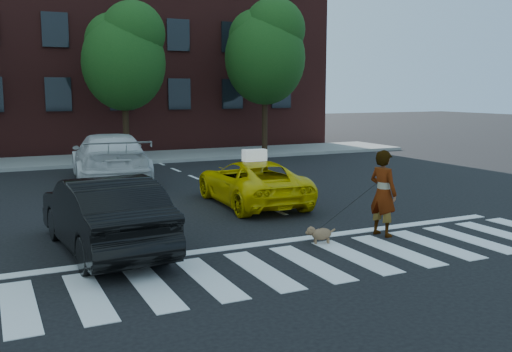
# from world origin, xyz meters

# --- Properties ---
(ground) EXTENTS (120.00, 120.00, 0.00)m
(ground) POSITION_xyz_m (0.00, 0.00, 0.00)
(ground) COLOR black
(ground) RESTS_ON ground
(crosswalk) EXTENTS (13.00, 2.40, 0.01)m
(crosswalk) POSITION_xyz_m (0.00, 0.00, 0.01)
(crosswalk) COLOR silver
(crosswalk) RESTS_ON ground
(stop_line) EXTENTS (12.00, 0.30, 0.01)m
(stop_line) POSITION_xyz_m (0.00, 1.60, 0.01)
(stop_line) COLOR silver
(stop_line) RESTS_ON ground
(sidewalk_far) EXTENTS (30.00, 4.00, 0.15)m
(sidewalk_far) POSITION_xyz_m (0.00, 17.50, 0.07)
(sidewalk_far) COLOR slate
(sidewalk_far) RESTS_ON ground
(building) EXTENTS (26.00, 10.00, 12.00)m
(building) POSITION_xyz_m (0.00, 25.00, 6.00)
(building) COLOR #4A1C1A
(building) RESTS_ON ground
(tree_mid) EXTENTS (3.69, 3.69, 7.10)m
(tree_mid) POSITION_xyz_m (0.53, 17.00, 4.85)
(tree_mid) COLOR black
(tree_mid) RESTS_ON ground
(tree_right) EXTENTS (4.00, 4.00, 7.70)m
(tree_right) POSITION_xyz_m (7.53, 17.00, 5.26)
(tree_right) COLOR black
(tree_right) RESTS_ON ground
(taxi) EXTENTS (2.27, 4.57, 1.25)m
(taxi) POSITION_xyz_m (1.40, 5.55, 0.62)
(taxi) COLOR #D6B904
(taxi) RESTS_ON ground
(black_sedan) EXTENTS (1.94, 4.70, 1.51)m
(black_sedan) POSITION_xyz_m (-3.26, 2.50, 0.76)
(black_sedan) COLOR black
(black_sedan) RESTS_ON ground
(white_suv) EXTENTS (3.00, 6.13, 1.72)m
(white_suv) POSITION_xyz_m (-1.40, 11.25, 0.86)
(white_suv) COLOR silver
(white_suv) RESTS_ON ground
(woman) EXTENTS (0.59, 0.77, 1.90)m
(woman) POSITION_xyz_m (2.50, 1.10, 0.95)
(woman) COLOR #999999
(woman) RESTS_ON ground
(dog) EXTENTS (0.61, 0.41, 0.36)m
(dog) POSITION_xyz_m (0.89, 1.12, 0.21)
(dog) COLOR #917049
(dog) RESTS_ON ground
(taxi_sign) EXTENTS (0.66, 0.31, 0.32)m
(taxi_sign) POSITION_xyz_m (1.40, 5.35, 1.41)
(taxi_sign) COLOR white
(taxi_sign) RESTS_ON taxi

